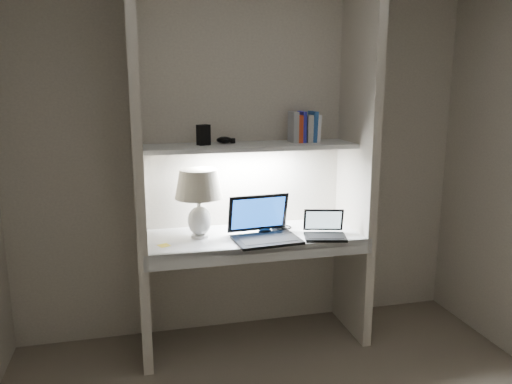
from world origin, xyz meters
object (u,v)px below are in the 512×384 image
object	(u,v)px
laptop_netbook	(325,231)
speaker	(277,218)
table_lamp	(199,192)
laptop_main	(264,229)
book_row	(304,128)

from	to	relation	value
laptop_netbook	speaker	xyz separation A→B (m)	(-0.26, 0.25, 0.03)
table_lamp	speaker	distance (m)	0.60
laptop_main	speaker	bearing A→B (deg)	48.42
laptop_netbook	table_lamp	bearing A→B (deg)	-178.39
laptop_main	speaker	distance (m)	0.24
laptop_netbook	speaker	bearing A→B (deg)	149.31
speaker	table_lamp	bearing A→B (deg)	178.02
speaker	book_row	world-z (taller)	book_row
table_lamp	book_row	world-z (taller)	book_row
laptop_main	book_row	distance (m)	0.76
laptop_main	book_row	size ratio (longest dim) A/B	2.10
speaker	book_row	distance (m)	0.65
laptop_main	laptop_netbook	size ratio (longest dim) A/B	1.40
laptop_main	book_row	world-z (taller)	book_row
table_lamp	laptop_main	bearing A→B (deg)	-16.58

